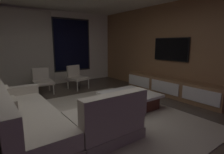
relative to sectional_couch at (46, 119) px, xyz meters
The scene contains 11 objects.
floor 0.90m from the sectional_couch, ahead, with size 9.20×9.20×0.00m, color #473D33.
back_wall_with_window 3.98m from the sectional_couch, 78.36° to the left, with size 6.60×0.30×2.70m.
media_wall 4.04m from the sectional_couch, ahead, with size 0.12×7.80×2.70m.
area_rug 1.22m from the sectional_couch, ahead, with size 3.20×3.80×0.01m, color #ADA391.
sectional_couch is the anchor object (origin of this frame).
coffee_table 2.01m from the sectional_couch, ahead, with size 1.16×1.16×0.36m.
book_stack_on_coffee_table 2.12m from the sectional_couch, ahead, with size 0.29×0.21×0.05m.
accent_chair_near_window 3.19m from the sectional_couch, 56.19° to the left, with size 0.66×0.67×0.78m.
accent_chair_by_curtain 2.79m from the sectional_couch, 76.27° to the left, with size 0.57×0.59×0.78m.
media_console 3.61m from the sectional_couch, ahead, with size 0.46×3.10×0.52m.
mounted_tv 3.95m from the sectional_couch, ahead, with size 0.05×1.16×0.67m.
Camera 1 is at (-1.58, -3.01, 1.54)m, focal length 28.47 mm.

